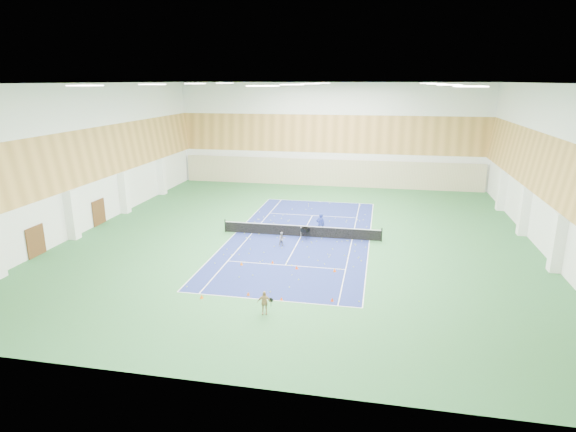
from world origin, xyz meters
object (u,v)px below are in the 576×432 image
Objects in this scene: child_court at (282,239)px; ball_cart at (305,234)px; coach at (320,224)px; tennis_net at (301,230)px; child_apron at (264,303)px.

child_court is 1.18× the size of ball_cart.
coach is 4.05m from child_court.
tennis_net is 9.68× the size of child_apron.
child_apron reaches higher than tennis_net.
tennis_net is at bearing 11.63° from coach.
child_court is at bearing 41.07° from coach.
child_court reaches higher than ball_cart.
coach reaches higher than child_apron.
coach is 1.67m from ball_cart.
coach reaches higher than child_court.
child_apron is (-1.21, -14.17, -0.28)m from coach.
child_apron is 1.39× the size of ball_cart.
child_apron is at bearing 74.93° from coach.
tennis_net is 2.75m from child_court.
child_apron is at bearing -68.63° from ball_cart.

